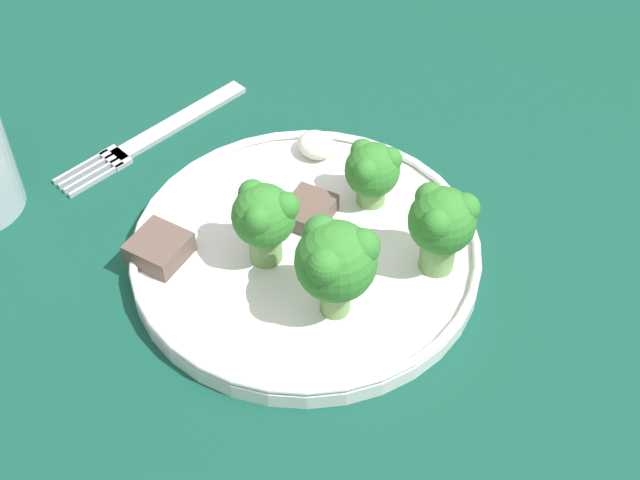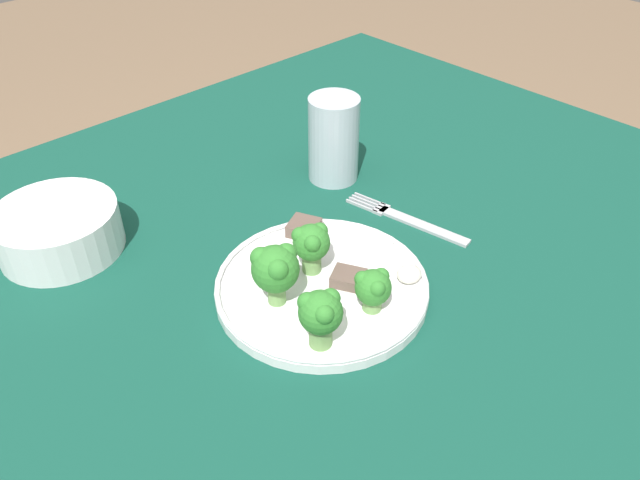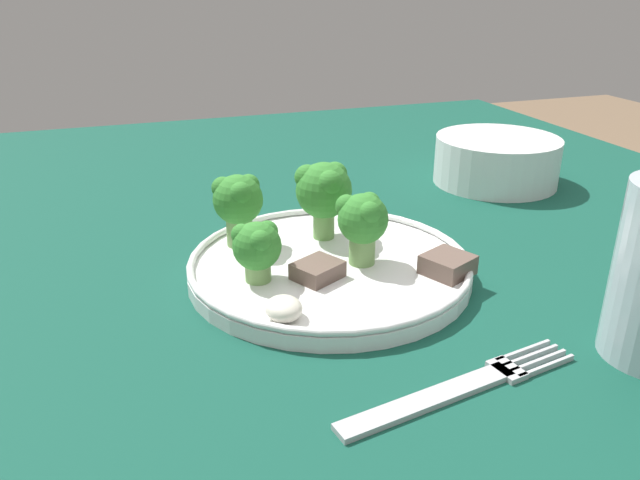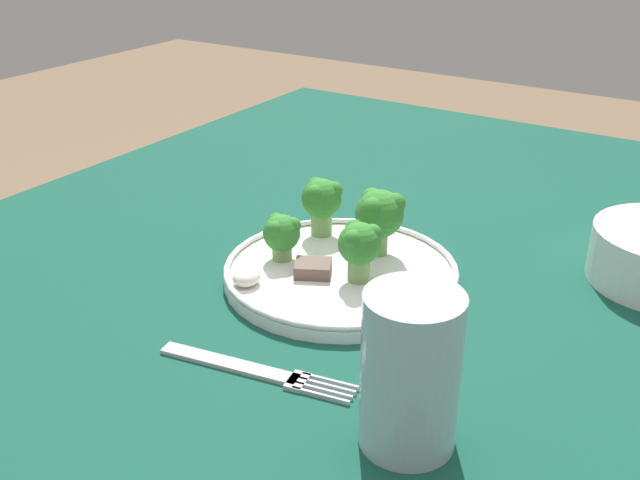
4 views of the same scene
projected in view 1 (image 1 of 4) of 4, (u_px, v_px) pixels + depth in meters
table at (269, 367)px, 0.67m from camera, size 1.28×1.02×0.77m
dinner_plate at (305, 251)px, 0.60m from camera, size 0.24×0.24×0.02m
fork at (157, 134)px, 0.69m from camera, size 0.05×0.17×0.00m
broccoli_floret_near_rim_left at (264, 217)px, 0.57m from camera, size 0.04×0.04×0.06m
broccoli_floret_center_left at (336, 261)px, 0.53m from camera, size 0.05×0.05×0.07m
broccoli_floret_back_left at (372, 170)px, 0.61m from camera, size 0.04×0.04×0.05m
broccoli_floret_front_left at (442, 223)px, 0.56m from camera, size 0.04×0.04×0.06m
meat_slice_front_slice at (308, 211)px, 0.61m from camera, size 0.04×0.05×0.01m
meat_slice_middle_slice at (159, 248)px, 0.59m from camera, size 0.05×0.05×0.02m
sauce_dollop at (316, 145)px, 0.66m from camera, size 0.03×0.03×0.02m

